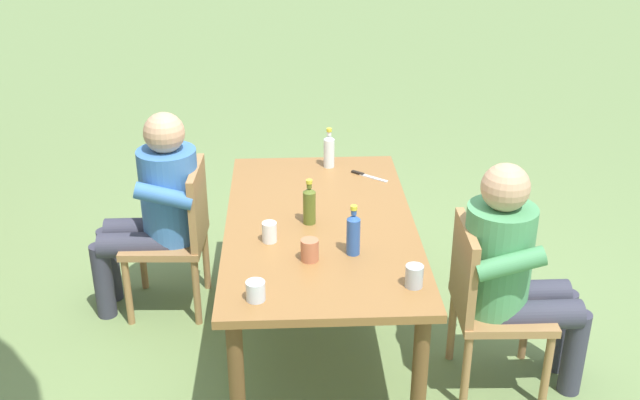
% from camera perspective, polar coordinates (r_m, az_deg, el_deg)
% --- Properties ---
extents(ground_plane, '(24.00, 24.00, 0.00)m').
position_cam_1_polar(ground_plane, '(4.19, 0.00, -10.48)').
color(ground_plane, '#6B844C').
extents(dining_table, '(1.73, 0.95, 0.72)m').
position_cam_1_polar(dining_table, '(3.85, 0.00, -2.71)').
color(dining_table, olive).
rests_on(dining_table, ground_plane).
extents(chair_far_right, '(0.46, 0.46, 0.87)m').
position_cam_1_polar(chair_far_right, '(4.30, -10.62, -2.28)').
color(chair_far_right, '#A37547').
rests_on(chair_far_right, ground_plane).
extents(chair_near_left, '(0.45, 0.45, 0.87)m').
position_cam_1_polar(chair_near_left, '(3.71, 12.43, -7.25)').
color(chair_near_left, '#A37547').
rests_on(chair_near_left, ground_plane).
extents(person_in_white_shirt, '(0.47, 0.62, 1.18)m').
position_cam_1_polar(person_in_white_shirt, '(4.25, -12.25, -0.28)').
color(person_in_white_shirt, '#3D70B2').
rests_on(person_in_white_shirt, ground_plane).
extents(person_in_plaid_shirt, '(0.47, 0.62, 1.18)m').
position_cam_1_polar(person_in_plaid_shirt, '(3.65, 14.35, -4.97)').
color(person_in_plaid_shirt, '#4C935B').
rests_on(person_in_plaid_shirt, ground_plane).
extents(bottle_olive, '(0.06, 0.06, 0.24)m').
position_cam_1_polar(bottle_olive, '(3.75, -0.81, -0.35)').
color(bottle_olive, '#566623').
rests_on(bottle_olive, dining_table).
extents(bottle_blue, '(0.06, 0.06, 0.25)m').
position_cam_1_polar(bottle_blue, '(3.48, 2.53, -2.52)').
color(bottle_blue, '#2D56A3').
rests_on(bottle_blue, dining_table).
extents(bottle_clear, '(0.06, 0.06, 0.24)m').
position_cam_1_polar(bottle_clear, '(4.43, 0.69, 3.77)').
color(bottle_clear, white).
rests_on(bottle_clear, dining_table).
extents(cup_glass, '(0.08, 0.08, 0.09)m').
position_cam_1_polar(cup_glass, '(3.17, -4.88, -6.84)').
color(cup_glass, silver).
rests_on(cup_glass, dining_table).
extents(cup_terracotta, '(0.08, 0.08, 0.10)m').
position_cam_1_polar(cup_terracotta, '(3.44, -0.79, -3.79)').
color(cup_terracotta, '#BC6B47').
rests_on(cup_terracotta, dining_table).
extents(cup_white, '(0.07, 0.07, 0.10)m').
position_cam_1_polar(cup_white, '(3.61, -3.83, -2.43)').
color(cup_white, white).
rests_on(cup_white, dining_table).
extents(cup_steel, '(0.08, 0.08, 0.10)m').
position_cam_1_polar(cup_steel, '(3.27, 7.12, -5.72)').
color(cup_steel, '#B2B7BC').
rests_on(cup_steel, dining_table).
extents(table_knife, '(0.17, 0.20, 0.01)m').
position_cam_1_polar(table_knife, '(4.34, 3.53, 1.85)').
color(table_knife, silver).
rests_on(table_knife, dining_table).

